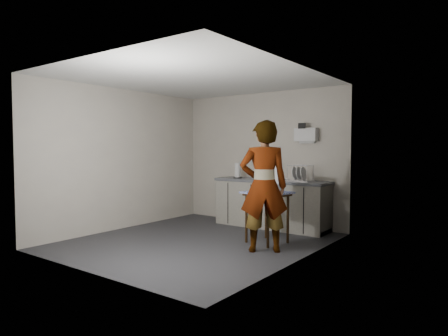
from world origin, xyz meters
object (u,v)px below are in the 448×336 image
Objects in this scene: standing_man at (264,186)px; soda_can at (268,176)px; paper_towel at (238,171)px; dish_rack at (300,177)px; kitchen_counter at (271,205)px; soap_bottle at (264,171)px; side_table at (267,198)px; bakery_box at (270,186)px; dark_bottle at (258,173)px.

soda_can is at bearing -99.52° from standing_man.
paper_towel and dish_rack have the same top height.
kitchen_counter is 0.66m from soap_bottle.
side_table is 1.70m from paper_towel.
bakery_box is at bearing -61.41° from kitchen_counter.
standing_man is at bearing -50.45° from bakery_box.
dark_bottle reaches higher than side_table.
soap_bottle is 0.75× the size of bakery_box.
bakery_box is (0.02, 0.05, 0.20)m from side_table.
soap_bottle is 2.55× the size of soda_can.
side_table is at bearing -102.66° from standing_man.
kitchen_counter is 1.84m from standing_man.
kitchen_counter is 1.26m from side_table.
soap_bottle is at bearing -3.71° from dark_bottle.
dish_rack is (1.31, 0.07, -0.07)m from paper_towel.
paper_towel is at bearing -176.16° from soap_bottle.
standing_man reaches higher than dish_rack.
side_table is 6.85× the size of soda_can.
kitchen_counter reaches higher than side_table.
dish_rack is 1.07m from bakery_box.
soda_can is 0.40× the size of paper_towel.
dish_rack reaches higher than soda_can.
side_table is 1.27m from soda_can.
paper_towel is 1.65m from bakery_box.
soap_bottle is 0.72× the size of dish_rack.
paper_towel is at bearing -176.95° from dish_rack.
dark_bottle is at bearing 175.59° from soda_can.
soap_bottle reaches higher than dish_rack.
soap_bottle is (-0.71, 1.09, 0.35)m from side_table.
standing_man is 6.27× the size of soap_bottle.
dark_bottle is at bearing -178.58° from dish_rack.
standing_man is 4.50× the size of dish_rack.
paper_towel is (-0.58, -0.04, -0.01)m from soap_bottle.
side_table is at bearing -39.15° from paper_towel.
kitchen_counter is 7.57× the size of paper_towel.
side_table is 0.43× the size of standing_man.
bakery_box reaches higher than side_table.
dark_bottle is at bearing 148.37° from bakery_box.
kitchen_counter is at bearing -0.70° from dark_bottle.
soda_can is 0.55× the size of dark_bottle.
side_table is at bearing -60.62° from soda_can.
paper_towel is at bearing -82.94° from standing_man.
soda_can is (-0.83, 1.57, 0.02)m from standing_man.
standing_man reaches higher than bakery_box.
paper_towel is 0.73× the size of bakery_box.
soda_can is at bearing 2.49° from paper_towel.
dark_bottle is (-0.24, 0.02, 0.05)m from soda_can.
paper_towel is (-0.68, -0.03, 0.08)m from soda_can.
bakery_box reaches higher than soda_can.
bakery_box is (0.87, -1.05, -0.11)m from dark_bottle.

